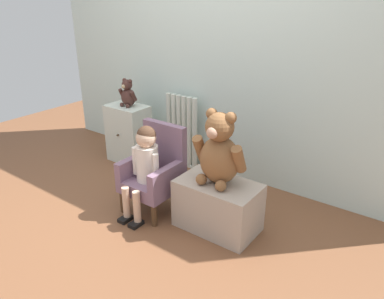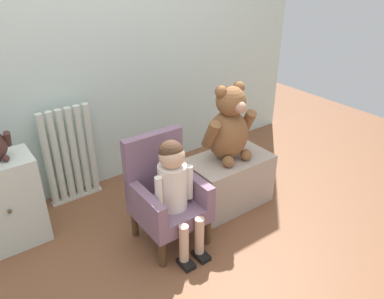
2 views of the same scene
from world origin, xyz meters
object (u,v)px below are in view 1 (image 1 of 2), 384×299
Objects in this scene: child_armchair at (156,171)px; low_bench at (218,206)px; radiator at (182,131)px; small_teddy_bear at (128,94)px; small_dresser at (129,134)px; large_teddy_bear at (219,152)px; child_figure at (145,159)px.

low_bench is (0.55, 0.04, -0.13)m from child_armchair.
radiator is 1.21× the size of low_bench.
small_teddy_bear is at bearing -154.13° from radiator.
large_teddy_bear is (1.35, -0.46, 0.31)m from small_dresser.
small_teddy_bear is (0.02, 0.00, 0.41)m from small_dresser.
small_teddy_bear reaches higher than radiator.
small_dresser is 1.46m from large_teddy_bear.
low_bench is 1.10× the size of large_teddy_bear.
child_figure reaches higher than child_armchair.
child_figure reaches higher than small_dresser.
child_armchair is at bearing -66.85° from radiator.
child_armchair is at bearing -175.51° from low_bench.
low_bench is (0.55, 0.15, -0.28)m from child_figure.
child_figure is at bearing -90.00° from child_armchair.
small_dresser is (-0.49, -0.23, -0.06)m from radiator.
radiator is 1.04× the size of child_armchair.
small_dresser is 0.41m from small_teddy_bear.
radiator is 0.55m from small_dresser.
small_teddy_bear is (-0.79, 0.52, 0.38)m from child_armchair.
large_teddy_bear is (0.54, 0.06, 0.28)m from child_armchair.
large_teddy_bear reaches higher than child_figure.
large_teddy_bear is (-0.01, 0.01, 0.42)m from low_bench.
child_armchair is 0.61m from large_teddy_bear.
small_dresser is 0.85× the size of child_armchair.
child_armchair is 1.16× the size of low_bench.
child_figure is at bearing -69.59° from radiator.
child_figure is 1.04m from small_teddy_bear.
small_dresser is at bearing 142.40° from child_figure.
small_dresser is 1.44m from low_bench.
small_teddy_bear reaches higher than small_dresser.
low_bench is (1.36, -0.47, -0.10)m from small_dresser.
large_teddy_bear reaches higher than child_armchair.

